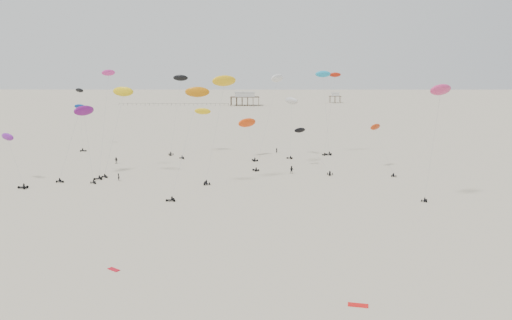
{
  "coord_description": "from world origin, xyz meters",
  "views": [
    {
      "loc": [
        0.74,
        -14.11,
        25.47
      ],
      "look_at": [
        0.0,
        88.0,
        7.0
      ],
      "focal_mm": 35.0,
      "sensor_mm": 36.0,
      "label": 1
    }
  ],
  "objects_px": {
    "pavilion_main": "(245,100)",
    "rig_4": "(200,117)",
    "rig_9": "(324,95)",
    "spectator_0": "(119,180)",
    "pavilion_small": "(335,98)",
    "rig_0": "(178,97)"
  },
  "relations": [
    {
      "from": "rig_0",
      "to": "spectator_0",
      "type": "relative_size",
      "value": 11.91
    },
    {
      "from": "spectator_0",
      "to": "rig_4",
      "type": "bearing_deg",
      "value": -60.01
    },
    {
      "from": "rig_0",
      "to": "rig_9",
      "type": "height_order",
      "value": "rig_9"
    },
    {
      "from": "pavilion_main",
      "to": "rig_9",
      "type": "distance_m",
      "value": 215.27
    },
    {
      "from": "pavilion_small",
      "to": "rig_9",
      "type": "bearing_deg",
      "value": -99.3
    },
    {
      "from": "pavilion_main",
      "to": "rig_9",
      "type": "bearing_deg",
      "value": -81.9
    },
    {
      "from": "pavilion_main",
      "to": "rig_9",
      "type": "xyz_separation_m",
      "value": [
        30.28,
        -212.67,
        13.93
      ]
    },
    {
      "from": "pavilion_main",
      "to": "rig_0",
      "type": "bearing_deg",
      "value": -93.74
    },
    {
      "from": "pavilion_small",
      "to": "spectator_0",
      "type": "bearing_deg",
      "value": -108.2
    },
    {
      "from": "pavilion_main",
      "to": "rig_9",
      "type": "relative_size",
      "value": 0.83
    },
    {
      "from": "rig_4",
      "to": "rig_9",
      "type": "height_order",
      "value": "rig_9"
    },
    {
      "from": "pavilion_main",
      "to": "spectator_0",
      "type": "distance_m",
      "value": 251.52
    },
    {
      "from": "pavilion_main",
      "to": "spectator_0",
      "type": "height_order",
      "value": "pavilion_main"
    },
    {
      "from": "rig_0",
      "to": "spectator_0",
      "type": "bearing_deg",
      "value": 78.61
    },
    {
      "from": "pavilion_small",
      "to": "rig_0",
      "type": "relative_size",
      "value": 0.37
    },
    {
      "from": "rig_4",
      "to": "rig_9",
      "type": "distance_m",
      "value": 38.91
    },
    {
      "from": "rig_0",
      "to": "rig_9",
      "type": "distance_m",
      "value": 44.22
    },
    {
      "from": "pavilion_main",
      "to": "rig_0",
      "type": "distance_m",
      "value": 213.8
    },
    {
      "from": "pavilion_main",
      "to": "pavilion_small",
      "type": "height_order",
      "value": "pavilion_main"
    },
    {
      "from": "pavilion_main",
      "to": "rig_4",
      "type": "bearing_deg",
      "value": -92.14
    },
    {
      "from": "rig_9",
      "to": "pavilion_small",
      "type": "bearing_deg",
      "value": 9.59
    },
    {
      "from": "pavilion_main",
      "to": "pavilion_small",
      "type": "distance_m",
      "value": 76.16
    }
  ]
}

